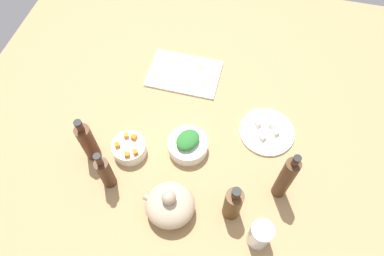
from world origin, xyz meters
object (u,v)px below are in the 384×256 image
at_px(plate_tofu, 267,132).
at_px(bottle_0, 233,204).
at_px(bowl_greens, 187,145).
at_px(teapot, 171,205).
at_px(bottle_3, 88,142).
at_px(bottle_2, 286,178).
at_px(drinking_glass_0, 260,235).
at_px(cutting_board, 184,74).
at_px(bottle_1, 105,172).
at_px(bowl_carrots, 129,148).

height_order(plate_tofu, bottle_0, bottle_0).
relative_size(bowl_greens, teapot, 0.82).
bearing_deg(bottle_3, bottle_2, -178.59).
distance_m(teapot, bottle_3, 0.37).
distance_m(bowl_greens, drinking_glass_0, 0.41).
bearing_deg(bottle_0, drinking_glass_0, 145.96).
relative_size(cutting_board, bottle_1, 1.42).
bearing_deg(bowl_carrots, bottle_0, 161.42).
bearing_deg(cutting_board, teapot, 100.25).
bearing_deg(bottle_0, plate_tofu, -103.06).
distance_m(bowl_greens, bottle_1, 0.32).
bearing_deg(bowl_greens, bowl_carrots, 17.19).
height_order(bowl_greens, bowl_carrots, bowl_carrots).
xyz_separation_m(bottle_0, bottle_3, (0.54, -0.10, 0.01)).
bearing_deg(bottle_0, bottle_2, -143.19).
relative_size(bottle_0, drinking_glass_0, 1.71).
distance_m(bowl_carrots, bottle_0, 0.44).
xyz_separation_m(teapot, bottle_0, (-0.20, -0.04, 0.03)).
distance_m(bowl_greens, bottle_0, 0.29).
distance_m(bottle_0, bottle_2, 0.19).
relative_size(bowl_greens, bottle_3, 0.65).
bearing_deg(bottle_3, cutting_board, -117.15).
bearing_deg(teapot, bottle_2, -156.07).
bearing_deg(bowl_greens, bottle_1, 39.83).
bearing_deg(teapot, bowl_greens, -88.82).
bearing_deg(bottle_0, teapot, 12.02).
relative_size(bowl_greens, drinking_glass_0, 1.29).
distance_m(cutting_board, bowl_greens, 0.37).
xyz_separation_m(plate_tofu, bowl_carrots, (0.49, 0.21, 0.02)).
height_order(bowl_greens, bottle_2, bottle_2).
distance_m(cutting_board, bottle_3, 0.52).
height_order(plate_tofu, bowl_carrots, bowl_carrots).
bearing_deg(plate_tofu, bottle_1, 33.15).
xyz_separation_m(teapot, bottle_3, (0.34, -0.14, 0.04)).
relative_size(bowl_carrots, teapot, 0.69).
height_order(bowl_greens, bottle_1, bottle_1).
height_order(bottle_2, bottle_3, bottle_2).
bearing_deg(drinking_glass_0, bottle_2, -104.64).
bearing_deg(bottle_0, cutting_board, -60.98).
xyz_separation_m(cutting_board, bottle_2, (-0.46, 0.44, 0.12)).
height_order(bottle_0, bottle_1, bottle_1).
height_order(bowl_carrots, bottle_2, bottle_2).
height_order(cutting_board, bottle_1, bottle_1).
bearing_deg(bowl_greens, drinking_glass_0, 138.47).
relative_size(cutting_board, drinking_glass_0, 2.61).
relative_size(bottle_0, bottle_2, 0.73).
bearing_deg(plate_tofu, bottle_2, 106.99).
bearing_deg(bottle_2, plate_tofu, -73.01).
distance_m(plate_tofu, bottle_1, 0.63).
bearing_deg(drinking_glass_0, teapot, -5.17).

